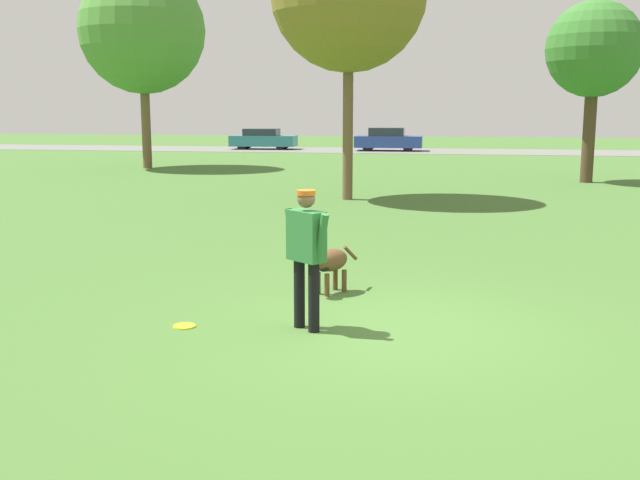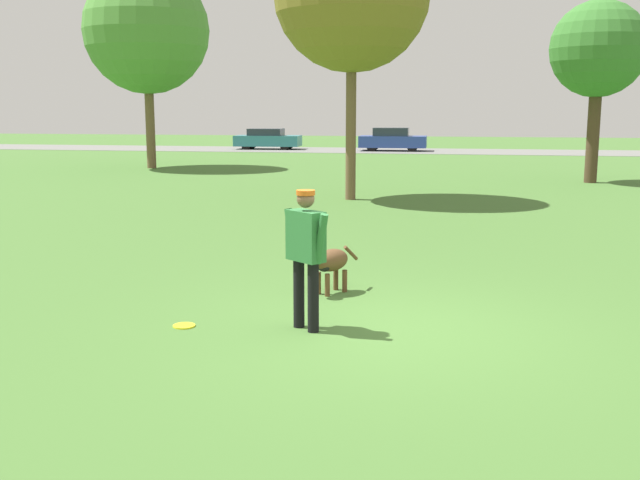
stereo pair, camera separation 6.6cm
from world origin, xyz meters
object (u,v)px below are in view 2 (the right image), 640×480
frisbee (184,326)px  parked_car_blue (393,140)px  dog (329,262)px  tree_far_left (147,31)px  parked_car_teal (268,139)px  person (306,247)px  tree_far_right (598,50)px

frisbee → parked_car_blue: size_ratio=0.07×
dog → tree_far_left: size_ratio=0.11×
parked_car_teal → person: bearing=-77.3°
tree_far_right → parked_car_blue: (-8.43, 17.90, -3.75)m
parked_car_teal → parked_car_blue: bearing=-5.8°
person → frisbee: 1.73m
frisbee → dog: bearing=53.2°
person → frisbee: bearing=-135.5°
person → parked_car_blue: (-2.32, 36.65, -0.29)m
parked_car_teal → parked_car_blue: parked_car_blue is taller
frisbee → parked_car_teal: (-8.67, 37.25, 0.62)m
tree_far_left → dog: bearing=-60.9°
frisbee → parked_car_teal: parked_car_teal is taller
tree_far_left → parked_car_teal: (1.15, 15.18, -5.04)m
dog → parked_car_blue: 35.00m
dog → tree_far_left: (-11.23, 20.19, 5.22)m
dog → parked_car_blue: parked_car_blue is taller
tree_far_left → tree_far_right: bearing=-10.3°
frisbee → tree_far_right: size_ratio=0.04×
person → tree_far_left: (-11.26, 21.91, 4.70)m
person → parked_car_teal: person is taller
tree_far_left → parked_car_blue: size_ratio=2.07×
parked_car_blue → parked_car_teal: bearing=175.6°
tree_far_right → dog: bearing=-109.8°
person → parked_car_blue: person is taller
tree_far_right → parked_car_teal: size_ratio=1.49×
dog → parked_car_blue: (-2.29, 34.93, 0.23)m
dog → parked_car_teal: 36.78m
person → dog: (-0.03, 1.72, -0.52)m
person → tree_far_right: 20.02m
tree_far_right → tree_far_left: 17.70m
parked_car_blue → tree_far_right: bearing=-65.9°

